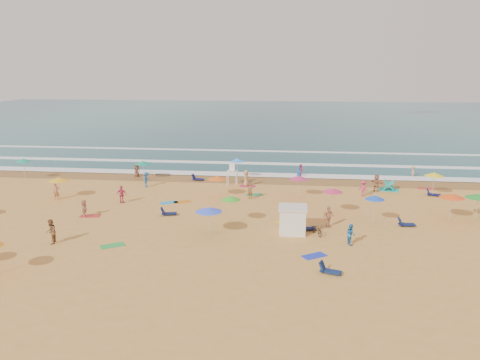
# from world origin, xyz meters

# --- Properties ---
(ground) EXTENTS (220.00, 220.00, 0.00)m
(ground) POSITION_xyz_m (0.00, 0.00, 0.00)
(ground) COLOR gold
(ground) RESTS_ON ground
(ocean) EXTENTS (220.00, 140.00, 0.18)m
(ocean) POSITION_xyz_m (0.00, 84.00, 0.00)
(ocean) COLOR #0C4756
(ocean) RESTS_ON ground
(wet_sand) EXTENTS (220.00, 220.00, 0.00)m
(wet_sand) POSITION_xyz_m (0.00, 12.50, 0.01)
(wet_sand) COLOR olive
(wet_sand) RESTS_ON ground
(surf_foam) EXTENTS (200.00, 18.70, 0.05)m
(surf_foam) POSITION_xyz_m (0.00, 21.32, 0.10)
(surf_foam) COLOR white
(surf_foam) RESTS_ON ground
(cabana) EXTENTS (2.00, 2.00, 2.00)m
(cabana) POSITION_xyz_m (7.96, -5.16, 1.00)
(cabana) COLOR silver
(cabana) RESTS_ON ground
(cabana_roof) EXTENTS (2.20, 2.20, 0.12)m
(cabana_roof) POSITION_xyz_m (7.96, -5.16, 2.06)
(cabana_roof) COLOR silver
(cabana_roof) RESTS_ON cabana
(bicycle) EXTENTS (1.17, 1.71, 0.85)m
(bicycle) POSITION_xyz_m (9.86, -5.46, 0.43)
(bicycle) COLOR black
(bicycle) RESTS_ON ground
(lifeguard_stand) EXTENTS (1.20, 1.20, 2.10)m
(lifeguard_stand) POSITION_xyz_m (1.24, 9.66, 1.05)
(lifeguard_stand) COLOR white
(lifeguard_stand) RESTS_ON ground
(beach_umbrellas) EXTENTS (48.38, 29.35, 0.72)m
(beach_umbrellas) POSITION_xyz_m (2.10, 0.57, 2.15)
(beach_umbrellas) COLOR blue
(beach_umbrellas) RESTS_ON ground
(loungers) EXTENTS (45.74, 28.21, 0.34)m
(loungers) POSITION_xyz_m (2.43, -2.98, 0.17)
(loungers) COLOR #0F1E4D
(loungers) RESTS_ON ground
(towels) EXTENTS (52.43, 21.75, 0.03)m
(towels) POSITION_xyz_m (-0.36, -0.29, 0.01)
(towels) COLOR #E41C59
(towels) RESTS_ON ground
(popup_tents) EXTENTS (9.05, 15.28, 1.20)m
(popup_tents) POSITION_xyz_m (21.59, 2.79, 0.60)
(popup_tents) COLOR #FF3888
(popup_tents) RESTS_ON ground
(beachgoers) EXTENTS (43.08, 26.76, 2.10)m
(beachgoers) POSITION_xyz_m (2.22, 4.23, 0.81)
(beachgoers) COLOR tan
(beachgoers) RESTS_ON ground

